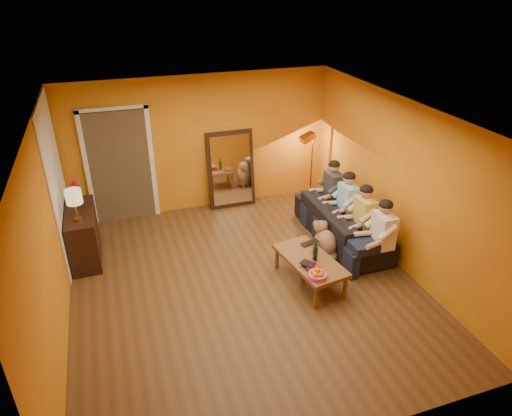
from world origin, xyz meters
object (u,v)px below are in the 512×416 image
object	(u,v)px
coffee_table	(309,271)
person_far_right	(333,192)
dog	(325,241)
floor_lamp	(311,169)
mirror_frame	(231,169)
laptop	(311,244)
person_far_left	(383,236)
tumbler	(314,251)
person_mid_left	(364,219)
sofa	(342,223)
vase	(78,199)
table_lamp	(75,205)
person_mid_right	(347,205)
sideboard	(83,235)
wine_bottle	(315,251)

from	to	relation	value
coffee_table	person_far_right	distance (m)	2.04
dog	floor_lamp	bearing A→B (deg)	51.98
mirror_frame	laptop	world-z (taller)	mirror_frame
person_far_left	tumbler	world-z (taller)	person_far_left
person_far_left	laptop	distance (m)	1.09
person_far_left	person_mid_left	bearing A→B (deg)	90.00
mirror_frame	sofa	distance (m)	2.44
person_mid_left	vase	bearing A→B (deg)	160.66
table_lamp	person_far_right	bearing A→B (deg)	1.52
tumbler	mirror_frame	bearing A→B (deg)	100.59
table_lamp	person_far_right	world-z (taller)	table_lamp
laptop	vase	distance (m)	3.81
dog	vase	xyz separation A→B (m)	(-3.69, 1.54, 0.62)
person_far_right	table_lamp	bearing A→B (deg)	-178.48
coffee_table	person_far_right	bearing A→B (deg)	45.18
floor_lamp	person_mid_right	xyz separation A→B (m)	(0.03, -1.44, -0.11)
person_far_left	person_far_right	world-z (taller)	same
mirror_frame	coffee_table	xyz separation A→B (m)	(0.40, -2.88, -0.55)
sideboard	person_mid_right	bearing A→B (deg)	-9.53
sofa	person_mid_left	distance (m)	0.55
dog	wine_bottle	xyz separation A→B (m)	(-0.45, -0.56, 0.24)
sofa	mirror_frame	bearing A→B (deg)	37.15
mirror_frame	sideboard	size ratio (longest dim) A/B	1.29
person_far_left	person_mid_right	xyz separation A→B (m)	(0.00, 1.10, 0.00)
tumbler	laptop	distance (m)	0.24
floor_lamp	person_mid_right	size ratio (longest dim) A/B	1.18
sofa	dog	distance (m)	0.72
person_mid_left	tumbler	world-z (taller)	person_mid_left
floor_lamp	wine_bottle	xyz separation A→B (m)	(-1.10, -2.55, -0.14)
dog	person_far_left	xyz separation A→B (m)	(0.68, -0.54, 0.28)
sofa	floor_lamp	bearing A→B (deg)	-3.73
mirror_frame	floor_lamp	size ratio (longest dim) A/B	1.06
laptop	dog	bearing A→B (deg)	14.33
floor_lamp	person_far_left	size ratio (longest dim) A/B	1.18
floor_lamp	dog	size ratio (longest dim) A/B	2.15
table_lamp	dog	world-z (taller)	table_lamp
person_mid_left	wine_bottle	world-z (taller)	person_mid_left
sofa	vase	world-z (taller)	vase
mirror_frame	dog	distance (m)	2.57
sofa	vase	distance (m)	4.42
wine_bottle	person_mid_right	bearing A→B (deg)	44.51
mirror_frame	laptop	xyz separation A→B (m)	(0.58, -2.53, -0.33)
person_far_left	sideboard	bearing A→B (deg)	157.23
table_lamp	dog	distance (m)	3.90
table_lamp	vase	world-z (taller)	table_lamp
wine_bottle	tumbler	size ratio (longest dim) A/B	2.98
floor_lamp	vase	xyz separation A→B (m)	(-4.34, -0.45, 0.23)
person_far_right	person_mid_right	bearing A→B (deg)	-90.00
person_mid_left	wine_bottle	xyz separation A→B (m)	(-1.13, -0.56, -0.03)
mirror_frame	sofa	bearing A→B (deg)	-52.85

